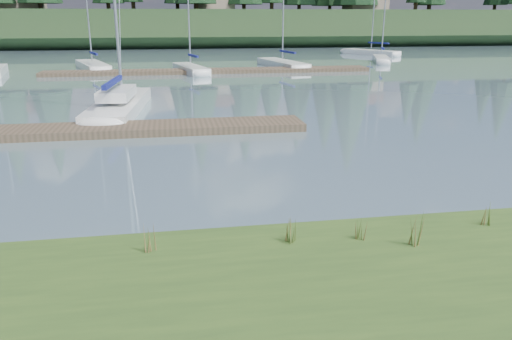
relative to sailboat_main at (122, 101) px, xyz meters
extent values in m
plane|color=#74919C|center=(3.56, 15.62, -0.42)|extent=(200.00, 200.00, 0.00)
cube|color=#1C3018|center=(3.56, 58.62, 2.08)|extent=(200.00, 20.00, 5.00)
cube|color=white|center=(-0.06, -0.70, -0.20)|extent=(2.61, 8.59, 0.70)
ellipsoid|color=white|center=(0.29, 3.51, -0.20)|extent=(2.03, 2.45, 0.70)
cube|color=navy|center=(-0.16, -1.95, 1.13)|extent=(0.52, 3.85, 0.20)
cube|color=white|center=(-0.10, -1.18, 0.53)|extent=(1.60, 3.18, 0.45)
cube|color=#4C3D2C|center=(-0.44, -5.38, -0.27)|extent=(16.00, 2.00, 0.30)
cube|color=#4C3D2C|center=(5.56, 15.62, -0.27)|extent=(26.00, 2.20, 0.30)
cube|color=white|center=(-4.15, 20.15, -0.20)|extent=(3.95, 7.79, 0.70)
ellipsoid|color=white|center=(-5.30, 23.78, -0.20)|extent=(2.21, 2.48, 0.70)
cube|color=navy|center=(-3.84, 19.15, 0.98)|extent=(1.10, 2.95, 0.20)
cube|color=white|center=(4.01, 16.03, -0.20)|extent=(2.83, 6.48, 0.70)
ellipsoid|color=white|center=(3.29, 19.11, -0.20)|extent=(1.73, 1.99, 0.70)
cube|color=navy|center=(4.21, 15.19, 0.98)|extent=(0.77, 2.49, 0.20)
cube|color=white|center=(12.29, 19.27, -0.20)|extent=(3.27, 8.19, 0.70)
ellipsoid|color=white|center=(11.54, 23.20, -0.20)|extent=(2.12, 2.46, 0.70)
cube|color=navy|center=(12.49, 18.20, 0.98)|extent=(0.79, 3.16, 0.20)
cube|color=white|center=(22.92, 22.35, -0.20)|extent=(3.05, 5.83, 0.70)
ellipsoid|color=white|center=(23.83, 25.06, -0.20)|extent=(1.68, 1.87, 0.70)
cylinder|color=silver|center=(22.92, 22.35, 4.79)|extent=(0.12, 0.12, 8.81)
cube|color=navy|center=(22.68, 21.62, 0.98)|extent=(0.91, 2.22, 0.20)
cube|color=white|center=(25.77, 31.99, -0.20)|extent=(5.02, 7.07, 0.70)
ellipsoid|color=white|center=(23.97, 35.11, -0.20)|extent=(2.34, 2.49, 0.70)
cube|color=navy|center=(26.26, 31.13, 0.98)|extent=(1.60, 2.59, 0.20)
cone|color=#475B23|center=(4.40, -16.73, 0.23)|extent=(0.03, 0.03, 0.60)
cone|color=brown|center=(4.51, -16.80, 0.17)|extent=(0.03, 0.03, 0.48)
cone|color=#475B23|center=(4.46, -16.70, 0.26)|extent=(0.03, 0.03, 0.66)
cone|color=brown|center=(4.54, -16.76, 0.14)|extent=(0.03, 0.03, 0.42)
cone|color=#475B23|center=(4.42, -16.81, 0.20)|extent=(0.03, 0.03, 0.54)
cone|color=#475B23|center=(4.36, -16.70, 0.15)|extent=(0.03, 0.03, 0.44)
cone|color=brown|center=(4.47, -16.77, 0.11)|extent=(0.03, 0.03, 0.35)
cone|color=#475B23|center=(4.42, -16.67, 0.17)|extent=(0.03, 0.03, 0.48)
cone|color=brown|center=(4.50, -16.73, 0.08)|extent=(0.03, 0.03, 0.31)
cone|color=#475B23|center=(4.38, -16.78, 0.13)|extent=(0.03, 0.03, 0.39)
cone|color=#475B23|center=(6.57, -17.23, 0.27)|extent=(0.03, 0.03, 0.69)
cone|color=brown|center=(6.68, -17.30, 0.21)|extent=(0.03, 0.03, 0.55)
cone|color=#475B23|center=(6.63, -17.20, 0.31)|extent=(0.03, 0.03, 0.76)
cone|color=brown|center=(6.71, -17.26, 0.17)|extent=(0.03, 0.03, 0.48)
cone|color=#475B23|center=(6.59, -17.31, 0.24)|extent=(0.03, 0.03, 0.62)
cone|color=#475B23|center=(1.82, -16.65, 0.19)|extent=(0.03, 0.03, 0.51)
cone|color=brown|center=(1.93, -16.72, 0.13)|extent=(0.03, 0.03, 0.41)
cone|color=#475B23|center=(1.88, -16.62, 0.21)|extent=(0.03, 0.03, 0.56)
cone|color=brown|center=(1.96, -16.68, 0.11)|extent=(0.03, 0.03, 0.36)
cone|color=#475B23|center=(1.84, -16.73, 0.16)|extent=(0.03, 0.03, 0.46)
cone|color=#475B23|center=(5.66, -16.84, 0.16)|extent=(0.03, 0.03, 0.45)
cone|color=brown|center=(5.77, -16.91, 0.11)|extent=(0.03, 0.03, 0.36)
cone|color=#475B23|center=(5.72, -16.81, 0.18)|extent=(0.03, 0.03, 0.50)
cone|color=brown|center=(5.80, -16.87, 0.09)|extent=(0.03, 0.03, 0.32)
cone|color=#475B23|center=(5.68, -16.92, 0.13)|extent=(0.03, 0.03, 0.41)
cone|color=#475B23|center=(8.44, -16.61, 0.19)|extent=(0.03, 0.03, 0.51)
cone|color=brown|center=(8.55, -16.68, 0.14)|extent=(0.03, 0.03, 0.41)
cone|color=#475B23|center=(8.50, -16.58, 0.21)|extent=(0.03, 0.03, 0.56)
cone|color=brown|center=(8.58, -16.64, 0.11)|extent=(0.03, 0.03, 0.36)
cone|color=#475B23|center=(8.46, -16.69, 0.16)|extent=(0.03, 0.03, 0.46)
cube|color=#33281C|center=(3.56, -15.98, -0.35)|extent=(60.00, 0.50, 0.14)
cylinder|color=#382619|center=(-6.44, 57.62, 5.48)|extent=(0.60, 0.60, 1.80)
cylinder|color=#382619|center=(6.56, 51.62, 5.48)|extent=(0.60, 0.60, 1.80)
cylinder|color=#382619|center=(18.56, 55.62, 5.48)|extent=(0.60, 0.60, 1.80)
cylinder|color=#382619|center=(31.56, 53.62, 5.48)|extent=(0.60, 0.60, 1.80)
cylinder|color=#382619|center=(45.56, 56.62, 5.48)|extent=(0.60, 0.60, 1.80)
cube|color=gray|center=(-18.44, 55.62, 5.98)|extent=(6.00, 5.00, 2.80)
cube|color=gray|center=(9.56, 56.62, 5.98)|extent=(6.00, 5.00, 2.80)
cube|color=gray|center=(33.56, 54.62, 5.98)|extent=(6.00, 5.00, 2.80)
camera|label=1|loc=(2.39, -24.96, 3.94)|focal=35.00mm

